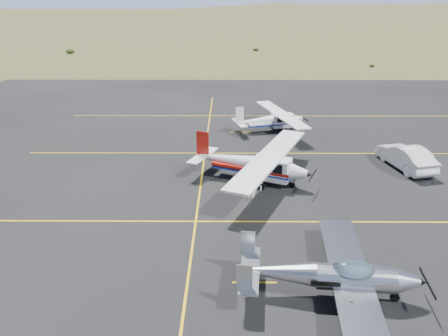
% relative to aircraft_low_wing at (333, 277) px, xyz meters
% --- Properties ---
extents(ground, '(1600.00, 1600.00, 0.00)m').
position_rel_aircraft_low_wing_xyz_m(ground, '(-0.20, 4.50, -1.08)').
color(ground, '#383D1C').
rests_on(ground, ground).
extents(apron, '(72.00, 72.00, 0.02)m').
position_rel_aircraft_low_wing_xyz_m(apron, '(-0.20, 11.50, -1.08)').
color(apron, black).
rests_on(apron, ground).
extents(aircraft_low_wing, '(7.51, 10.43, 2.26)m').
position_rel_aircraft_low_wing_xyz_m(aircraft_low_wing, '(0.00, 0.00, 0.00)').
color(aircraft_low_wing, silver).
rests_on(aircraft_low_wing, apron).
extents(aircraft_cessna, '(8.69, 11.62, 3.04)m').
position_rel_aircraft_low_wing_xyz_m(aircraft_cessna, '(-2.75, 12.12, 0.27)').
color(aircraft_cessna, white).
rests_on(aircraft_cessna, apron).
extents(aircraft_plain, '(6.53, 9.69, 2.47)m').
position_rel_aircraft_low_wing_xyz_m(aircraft_plain, '(-0.45, 23.33, 0.02)').
color(aircraft_plain, white).
rests_on(aircraft_plain, apron).
extents(sedan, '(2.95, 5.51, 1.72)m').
position_rel_aircraft_low_wing_xyz_m(sedan, '(8.55, 14.54, -0.21)').
color(sedan, silver).
rests_on(sedan, apron).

